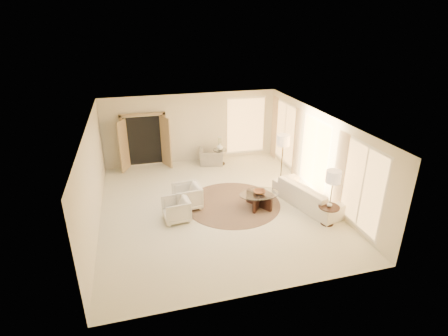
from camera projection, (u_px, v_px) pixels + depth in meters
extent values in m
cube|color=beige|center=(215.00, 206.00, 11.13)|extent=(7.00, 8.00, 0.02)
cube|color=white|center=(214.00, 120.00, 10.01)|extent=(7.00, 8.00, 0.02)
cube|color=beige|center=(192.00, 128.00, 14.11)|extent=(7.00, 0.04, 2.80)
cube|color=beige|center=(261.00, 240.00, 7.02)|extent=(7.00, 0.04, 2.80)
cube|color=beige|center=(93.00, 178.00, 9.74)|extent=(0.04, 8.00, 2.80)
cube|color=beige|center=(319.00, 155.00, 11.40)|extent=(0.04, 8.00, 2.80)
cube|color=tan|center=(145.00, 140.00, 13.69)|extent=(1.80, 0.12, 2.16)
cube|color=tan|center=(124.00, 146.00, 13.28)|extent=(0.35, 0.66, 2.00)
cube|color=tan|center=(166.00, 142.00, 13.66)|extent=(0.35, 0.66, 2.00)
cylinder|color=#3E2B21|center=(233.00, 204.00, 11.24)|extent=(3.50, 3.50, 0.01)
imported|color=silver|center=(309.00, 194.00, 11.04)|extent=(1.66, 2.70, 0.74)
imported|color=silver|center=(187.00, 195.00, 10.88)|extent=(0.83, 0.88, 0.84)
imported|color=silver|center=(176.00, 208.00, 10.20)|extent=(0.76, 0.80, 0.76)
imported|color=gray|center=(211.00, 154.00, 14.13)|extent=(1.07, 0.81, 0.84)
cube|color=black|center=(259.00, 201.00, 10.98)|extent=(0.58, 0.87, 0.43)
cube|color=black|center=(259.00, 201.00, 10.98)|extent=(0.67, 0.82, 0.43)
cylinder|color=white|center=(259.00, 194.00, 10.89)|extent=(1.36, 1.36, 0.02)
cylinder|color=black|center=(327.00, 223.00, 10.15)|extent=(0.37, 0.37, 0.03)
cylinder|color=black|center=(328.00, 215.00, 10.05)|extent=(0.06, 0.06, 0.53)
cylinder|color=black|center=(329.00, 207.00, 9.94)|extent=(0.60, 0.60, 0.03)
cylinder|color=black|center=(220.00, 164.00, 14.29)|extent=(0.42, 0.42, 0.03)
cylinder|color=black|center=(220.00, 157.00, 14.17)|extent=(0.06, 0.06, 0.60)
cylinder|color=white|center=(220.00, 150.00, 14.05)|extent=(0.54, 0.54, 0.03)
cylinder|color=black|center=(280.00, 183.00, 12.63)|extent=(0.31, 0.31, 0.03)
cylinder|color=black|center=(282.00, 163.00, 12.32)|extent=(0.03, 0.03, 1.56)
cylinder|color=tan|center=(283.00, 140.00, 11.98)|extent=(0.44, 0.44, 0.38)
cylinder|color=black|center=(327.00, 223.00, 10.14)|extent=(0.29, 0.29, 0.03)
cylinder|color=black|center=(330.00, 202.00, 9.87)|extent=(0.03, 0.03, 1.43)
cylinder|color=tan|center=(333.00, 177.00, 9.55)|extent=(0.41, 0.41, 0.35)
imported|color=brown|center=(259.00, 192.00, 10.86)|extent=(0.41, 0.41, 0.09)
imported|color=white|center=(329.00, 204.00, 9.90)|extent=(0.16, 0.16, 0.16)
imported|color=white|center=(220.00, 147.00, 13.99)|extent=(0.32, 0.32, 0.26)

